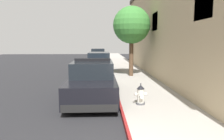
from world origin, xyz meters
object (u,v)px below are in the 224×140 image
object	(u,v)px
parked_car_silver_ahead	(99,63)
fire_hydrant	(141,95)
parked_car_dark_far	(98,55)
police_cruiser	(93,81)
street_tree	(132,25)

from	to	relation	value
parked_car_silver_ahead	fire_hydrant	distance (m)	9.46
parked_car_silver_ahead	parked_car_dark_far	distance (m)	10.54
police_cruiser	fire_hydrant	bearing A→B (deg)	-40.15
police_cruiser	parked_car_silver_ahead	bearing A→B (deg)	88.94
fire_hydrant	street_tree	bearing A→B (deg)	85.17
parked_car_silver_ahead	parked_car_dark_far	xyz separation A→B (m)	(-0.27, 10.54, 0.00)
police_cruiser	street_tree	size ratio (longest dim) A/B	1.08
fire_hydrant	parked_car_dark_far	bearing A→B (deg)	95.42
police_cruiser	fire_hydrant	world-z (taller)	police_cruiser
police_cruiser	street_tree	xyz separation A→B (m)	(2.30, 4.98, 2.68)
police_cruiser	fire_hydrant	distance (m)	2.31
parked_car_dark_far	street_tree	xyz separation A→B (m)	(2.43, -13.39, 2.68)
police_cruiser	fire_hydrant	xyz separation A→B (m)	(1.76, -1.48, -0.25)
fire_hydrant	street_tree	xyz separation A→B (m)	(0.55, 6.46, 2.92)
parked_car_silver_ahead	street_tree	xyz separation A→B (m)	(2.16, -2.86, 2.68)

